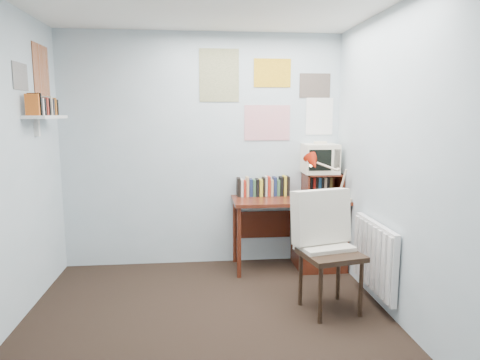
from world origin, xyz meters
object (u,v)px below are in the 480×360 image
(desk_chair, at_px, (331,255))
(desk, at_px, (313,230))
(tv_riser, at_px, (322,185))
(radiator, at_px, (375,256))
(crt_tv, at_px, (320,157))
(desk_lamp, at_px, (347,181))
(wall_shelf, at_px, (46,117))

(desk_chair, bearing_deg, desk, 69.70)
(tv_riser, bearing_deg, radiator, -80.72)
(tv_riser, distance_m, crt_tv, 0.30)
(desk_lamp, bearing_deg, desk_chair, -101.68)
(desk, distance_m, radiator, 0.97)
(desk_lamp, relative_size, tv_riser, 1.08)
(desk, bearing_deg, desk_chair, -97.97)
(crt_tv, height_order, wall_shelf, wall_shelf)
(desk_chair, relative_size, crt_tv, 2.70)
(crt_tv, xyz_separation_m, wall_shelf, (-2.66, -0.51, 0.44))
(desk_chair, relative_size, desk_lamp, 2.27)
(desk_lamp, bearing_deg, desk, 155.56)
(desk_chair, bearing_deg, radiator, 3.50)
(tv_riser, distance_m, radiator, 1.15)
(desk, distance_m, crt_tv, 0.79)
(desk, height_order, radiator, desk)
(desk, relative_size, wall_shelf, 1.94)
(desk_chair, relative_size, wall_shelf, 1.58)
(desk_lamp, height_order, wall_shelf, wall_shelf)
(radiator, bearing_deg, crt_tv, 100.78)
(desk_lamp, bearing_deg, tv_riser, 129.29)
(tv_riser, relative_size, crt_tv, 1.10)
(tv_riser, height_order, wall_shelf, wall_shelf)
(tv_riser, xyz_separation_m, radiator, (0.17, -1.04, -0.47))
(desk_lamp, distance_m, wall_shelf, 2.92)
(wall_shelf, bearing_deg, desk, 8.40)
(desk_lamp, height_order, tv_riser, desk_lamp)
(radiator, xyz_separation_m, wall_shelf, (-2.86, 0.55, 1.20))
(tv_riser, bearing_deg, crt_tv, 147.92)
(tv_riser, bearing_deg, desk, -137.04)
(desk_chair, xyz_separation_m, wall_shelf, (-2.42, 0.67, 1.13))
(desk_chair, relative_size, radiator, 1.23)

